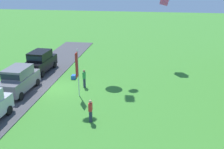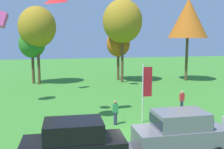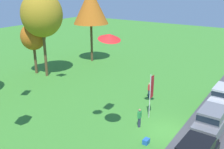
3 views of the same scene
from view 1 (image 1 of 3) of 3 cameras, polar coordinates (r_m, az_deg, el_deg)
ground_plane at (r=24.84m, az=-11.67°, el=-2.93°), size 120.00×120.00×0.00m
pavement_strip at (r=25.98m, az=-17.83°, el=-2.38°), size 36.00×4.40×0.06m
car_suv_mid_row at (r=29.04m, az=-15.34°, el=2.90°), size 4.68×2.21×2.28m
car_suv_by_flagpole at (r=24.40m, az=-19.64°, el=-0.88°), size 4.64×2.12×2.28m
person_watching_sky at (r=24.37m, az=-6.06°, el=-0.83°), size 0.36×0.24×1.71m
person_on_lawn at (r=18.56m, az=-4.70°, el=-7.87°), size 0.36×0.24×1.71m
flag_banner at (r=21.76m, az=-7.58°, el=1.44°), size 0.71×0.08×4.18m
cooler_box at (r=26.78m, az=-8.36°, el=-0.52°), size 0.56×0.40×0.40m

